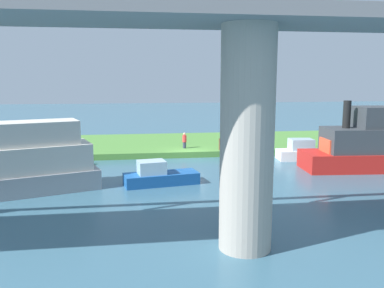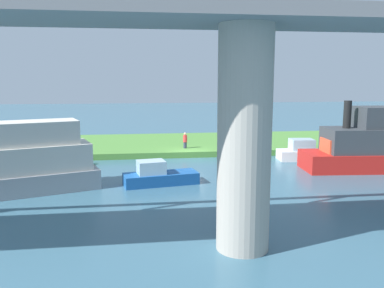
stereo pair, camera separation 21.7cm
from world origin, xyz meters
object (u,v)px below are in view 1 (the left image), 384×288
motorboat_red (159,176)px  motorboat_white (307,152)px  houseboat_blue (376,144)px  mooring_post (220,144)px  person_on_bank (184,140)px  pontoon_yellow (47,158)px  riverboat_paddlewheel (24,164)px  bridge_pylon (247,141)px

motorboat_red → motorboat_white: motorboat_white is taller
houseboat_blue → mooring_post: bearing=-33.9°
person_on_bank → houseboat_blue: houseboat_blue is taller
pontoon_yellow → person_on_bank: bearing=-161.1°
person_on_bank → motorboat_red: person_on_bank is taller
pontoon_yellow → motorboat_white: 20.61m
person_on_bank → pontoon_yellow: bearing=18.9°
houseboat_blue → motorboat_red: 16.11m
person_on_bank → motorboat_red: bearing=74.3°
riverboat_paddlewheel → motorboat_white: bearing=-161.4°
person_on_bank → houseboat_blue: 15.38m
bridge_pylon → pontoon_yellow: size_ratio=1.55×
person_on_bank → mooring_post: bearing=155.9°
riverboat_paddlewheel → pontoon_yellow: riverboat_paddlewheel is taller
riverboat_paddlewheel → pontoon_yellow: (0.25, -7.06, -1.06)m
mooring_post → motorboat_white: bearing=158.3°
motorboat_red → pontoon_yellow: bearing=-38.6°
pontoon_yellow → motorboat_red: bearing=141.4°
bridge_pylon → houseboat_blue: (-13.17, -12.13, -2.37)m
motorboat_red → pontoon_yellow: size_ratio=0.89×
bridge_pylon → mooring_post: bearing=-99.1°
mooring_post → motorboat_red: (5.80, 8.89, -0.45)m
houseboat_blue → motorboat_white: houseboat_blue is taller
riverboat_paddlewheel → pontoon_yellow: 7.15m
person_on_bank → riverboat_paddlewheel: (10.70, 10.82, 0.48)m
person_on_bank → riverboat_paddlewheel: 15.22m
houseboat_blue → pontoon_yellow: (24.00, -4.36, -1.25)m
riverboat_paddlewheel → motorboat_red: bearing=-175.5°
mooring_post → person_on_bank: bearing=-24.1°
bridge_pylon → motorboat_white: bridge_pylon is taller
motorboat_red → motorboat_white: (-12.53, -6.21, 0.06)m
bridge_pylon → motorboat_red: 11.05m
riverboat_paddlewheel → motorboat_white: (-20.36, -6.83, -1.07)m
riverboat_paddlewheel → motorboat_red: (-7.83, -0.62, -1.13)m
bridge_pylon → riverboat_paddlewheel: 14.40m
mooring_post → houseboat_blue: size_ratio=0.10×
bridge_pylon → pontoon_yellow: 20.06m
riverboat_paddlewheel → houseboat_blue: 23.90m
person_on_bank → motorboat_red: size_ratio=0.29×
mooring_post → bridge_pylon: bearing=80.9°
person_on_bank → pontoon_yellow: size_ratio=0.25×
riverboat_paddlewheel → pontoon_yellow: bearing=-88.0°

